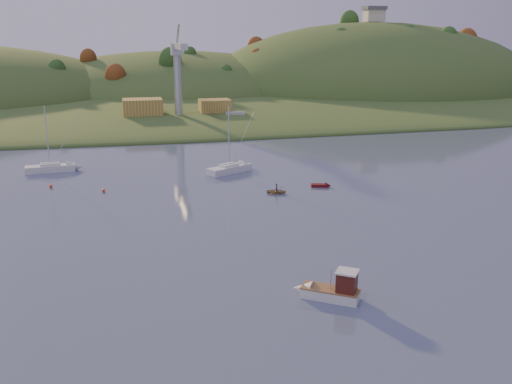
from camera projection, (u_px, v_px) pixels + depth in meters
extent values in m
plane|color=#3C4763|center=(304.00, 328.00, 50.20)|extent=(500.00, 500.00, 0.00)
cube|color=#324C1E|center=(150.00, 89.00, 265.61)|extent=(620.00, 220.00, 1.50)
ellipsoid|color=#324C1E|center=(160.00, 106.00, 204.74)|extent=(640.00, 150.00, 7.00)
ellipsoid|color=#324C1E|center=(176.00, 93.00, 249.14)|extent=(140.00, 120.00, 36.00)
ellipsoid|color=#324C1E|center=(370.00, 92.00, 254.27)|extent=(150.00, 130.00, 60.00)
cube|color=beige|center=(374.00, 16.00, 245.56)|extent=(8.00, 6.00, 5.00)
cube|color=#595960|center=(374.00, 8.00, 244.70)|extent=(9.00, 7.00, 1.50)
cube|color=slate|center=(189.00, 119.00, 165.27)|extent=(42.00, 16.00, 2.40)
cube|color=olive|center=(143.00, 107.00, 162.31)|extent=(11.00, 8.00, 4.80)
cube|color=olive|center=(215.00, 106.00, 168.09)|extent=(9.00, 7.00, 4.00)
cylinder|color=#B7B7BC|center=(178.00, 84.00, 159.98)|extent=(2.20, 2.20, 18.00)
cube|color=#B7B7BC|center=(177.00, 49.00, 157.44)|extent=(3.20, 3.20, 3.20)
cube|color=#B7B7BC|center=(180.00, 46.00, 148.74)|extent=(1.80, 18.00, 1.60)
cube|color=#B7B7BC|center=(175.00, 45.00, 161.85)|extent=(1.80, 10.00, 1.60)
cube|color=silver|center=(330.00, 294.00, 55.72)|extent=(5.79, 4.93, 1.02)
cone|color=silver|center=(303.00, 289.00, 56.73)|extent=(2.79, 2.80, 2.03)
cube|color=brown|center=(330.00, 289.00, 55.58)|extent=(5.82, 4.97, 0.14)
cube|color=#471710|center=(347.00, 282.00, 54.75)|extent=(2.46, 2.43, 2.03)
cube|color=silver|center=(347.00, 272.00, 54.46)|extent=(2.77, 2.74, 0.17)
cylinder|color=silver|center=(331.00, 276.00, 55.22)|extent=(0.10, 0.10, 2.71)
cube|color=silver|center=(50.00, 168.00, 107.11)|extent=(9.09, 3.33, 1.23)
cube|color=silver|center=(50.00, 165.00, 106.93)|extent=(3.48, 2.25, 0.78)
cylinder|color=silver|center=(47.00, 136.00, 105.45)|extent=(0.18, 0.18, 11.15)
cylinder|color=silver|center=(50.00, 164.00, 106.87)|extent=(3.57, 0.38, 0.12)
cylinder|color=silver|center=(50.00, 163.00, 106.84)|extent=(3.14, 0.59, 0.36)
cube|color=silver|center=(229.00, 169.00, 106.43)|extent=(9.10, 6.71, 1.23)
cube|color=silver|center=(229.00, 166.00, 106.25)|extent=(3.90, 3.39, 0.78)
cylinder|color=silver|center=(229.00, 137.00, 104.77)|extent=(0.18, 0.18, 11.16)
cylinder|color=silver|center=(229.00, 165.00, 106.18)|extent=(3.17, 1.85, 0.12)
cylinder|color=silver|center=(229.00, 164.00, 106.16)|extent=(2.90, 1.84, 0.36)
imported|color=#998154|center=(277.00, 191.00, 92.53)|extent=(3.76, 3.15, 0.67)
imported|color=black|center=(277.00, 189.00, 92.43)|extent=(0.47, 0.59, 1.40)
cube|color=#510B0E|center=(320.00, 185.00, 96.59)|extent=(3.09, 1.89, 0.48)
cone|color=#510B0E|center=(328.00, 185.00, 96.54)|extent=(1.29, 1.39, 1.16)
cube|color=slate|center=(236.00, 121.00, 164.56)|extent=(13.77, 7.79, 1.67)
cube|color=#B7B7BC|center=(236.00, 116.00, 164.19)|extent=(6.10, 4.11, 2.23)
sphere|color=red|center=(318.00, 184.00, 97.25)|extent=(0.50, 0.50, 0.50)
sphere|color=red|center=(51.00, 186.00, 96.14)|extent=(0.50, 0.50, 0.50)
sphere|color=red|center=(104.00, 191.00, 93.42)|extent=(0.50, 0.50, 0.50)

